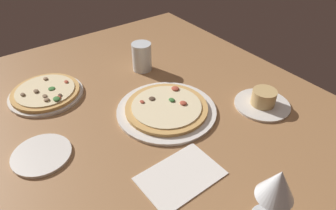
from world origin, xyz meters
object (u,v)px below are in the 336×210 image
ramekin_on_saucer (263,101)px  pizza_main (168,108)px  paper_menu (180,176)px  pizza_side (46,93)px  water_glass (142,58)px  side_plate (42,155)px  wine_glass_far (277,186)px

ramekin_on_saucer → pizza_main: bearing=-120.7°
ramekin_on_saucer → paper_menu: ramekin_on_saucer is taller
pizza_side → paper_menu: (57.55, 16.40, -1.08)cm
pizza_side → ramekin_on_saucer: (49.74, 58.25, 0.87)cm
pizza_main → water_glass: 29.89cm
water_glass → side_plate: size_ratio=0.68×
pizza_side → pizza_main: bearing=42.3°
side_plate → paper_menu: 39.82cm
paper_menu → ramekin_on_saucer: bearing=98.9°
pizza_main → ramekin_on_saucer: bearing=59.3°
side_plate → water_glass: bearing=116.2°
side_plate → paper_menu: side_plate is taller
water_glass → paper_menu: water_glass is taller
pizza_main → pizza_side: (-32.99, -30.06, 0.08)cm
pizza_main → wine_glass_far: bearing=-6.3°
pizza_side → water_glass: water_glass is taller
pizza_main → paper_menu: 28.12cm
pizza_main → paper_menu: bearing=-29.1°
water_glass → paper_menu: size_ratio=0.53×
paper_menu → water_glass: bearing=156.1°
pizza_main → side_plate: (-4.47, -40.91, -0.69)cm
wine_glass_far → water_glass: size_ratio=1.46×
paper_menu → pizza_main: bearing=149.2°
wine_glass_far → ramekin_on_saucer: bearing=131.3°
ramekin_on_saucer → water_glass: water_glass is taller
pizza_main → wine_glass_far: (46.04, -5.11, 10.76)cm
ramekin_on_saucer → water_glass: 49.65cm
pizza_side → paper_menu: 59.85cm
pizza_side → water_glass: size_ratio=2.30×
ramekin_on_saucer → side_plate: (-21.22, -69.10, -1.65)cm
side_plate → paper_menu: size_ratio=0.78×
water_glass → side_plate: 54.72cm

